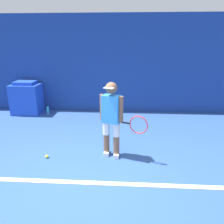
% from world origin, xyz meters
% --- Properties ---
extents(ground_plane, '(24.00, 24.00, 0.00)m').
position_xyz_m(ground_plane, '(0.00, 0.00, 0.00)').
color(ground_plane, '#2D5193').
extents(back_wall, '(24.00, 0.10, 3.01)m').
position_xyz_m(back_wall, '(0.00, 3.82, 1.51)').
color(back_wall, navy).
rests_on(back_wall, ground_plane).
extents(court_baseline, '(21.60, 0.10, 0.01)m').
position_xyz_m(court_baseline, '(0.00, -0.12, 0.01)').
color(court_baseline, white).
rests_on(court_baseline, ground_plane).
extents(tennis_player, '(0.91, 0.43, 1.51)m').
position_xyz_m(tennis_player, '(0.44, 0.82, 0.83)').
color(tennis_player, brown).
rests_on(tennis_player, ground_plane).
extents(tennis_ball, '(0.07, 0.07, 0.07)m').
position_xyz_m(tennis_ball, '(-0.85, 0.63, 0.03)').
color(tennis_ball, '#D1E533').
rests_on(tennis_ball, ground_plane).
extents(covered_chair, '(0.87, 0.66, 1.04)m').
position_xyz_m(covered_chair, '(-2.43, 3.39, 0.49)').
color(covered_chair, blue).
rests_on(covered_chair, ground_plane).
extents(water_bottle, '(0.07, 0.07, 0.28)m').
position_xyz_m(water_bottle, '(-1.75, 3.31, 0.13)').
color(water_bottle, '#33ADD6').
rests_on(water_bottle, ground_plane).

